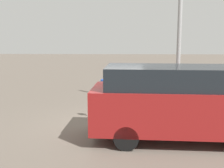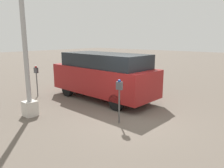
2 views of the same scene
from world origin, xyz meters
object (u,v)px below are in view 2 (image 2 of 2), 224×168
(lamp_post, at_px, (25,51))
(parked_van, at_px, (103,75))
(parking_meter_near, at_px, (119,91))
(parking_meter_far, at_px, (36,74))

(lamp_post, xyz_separation_m, parked_van, (-0.50, -3.41, -1.21))
(lamp_post, bearing_deg, parking_meter_near, -151.84)
(parking_meter_far, relative_size, parked_van, 0.28)
(lamp_post, bearing_deg, parking_meter_far, -36.66)
(parking_meter_far, bearing_deg, lamp_post, 133.30)
(parking_meter_near, relative_size, parking_meter_far, 1.00)
(parking_meter_near, xyz_separation_m, parked_van, (2.40, -1.86, 0.05))
(lamp_post, relative_size, parked_van, 1.30)
(parking_meter_far, xyz_separation_m, parked_van, (-2.75, -1.74, 0.05))
(parked_van, bearing_deg, parking_meter_far, 35.05)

